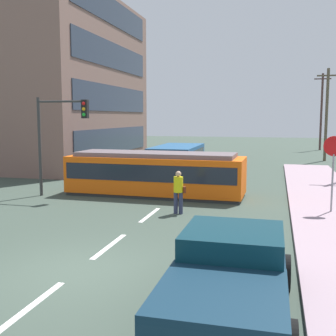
{
  "coord_description": "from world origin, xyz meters",
  "views": [
    {
      "loc": [
        4.61,
        -8.94,
        3.73
      ],
      "look_at": [
        -0.13,
        9.24,
        1.43
      ],
      "focal_mm": 44.66,
      "sensor_mm": 36.0,
      "label": 1
    }
  ],
  "objects_px": {
    "city_bus": "(177,159)",
    "stop_sign": "(334,158)",
    "pickup_truck_parked": "(230,276)",
    "utility_pole_distant": "(321,110)",
    "pedestrian_crossing": "(179,190)",
    "parked_sedan_mid": "(106,169)",
    "streetcar_tram": "(155,173)",
    "utility_pole_far": "(327,113)",
    "traffic_light_mast": "(59,127)"
  },
  "relations": [
    {
      "from": "city_bus",
      "to": "traffic_light_mast",
      "type": "distance_m",
      "value": 8.87
    },
    {
      "from": "traffic_light_mast",
      "to": "stop_sign",
      "type": "bearing_deg",
      "value": -3.67
    },
    {
      "from": "streetcar_tram",
      "to": "pickup_truck_parked",
      "type": "relative_size",
      "value": 1.68
    },
    {
      "from": "streetcar_tram",
      "to": "pedestrian_crossing",
      "type": "bearing_deg",
      "value": -60.98
    },
    {
      "from": "traffic_light_mast",
      "to": "utility_pole_far",
      "type": "bearing_deg",
      "value": 55.69
    },
    {
      "from": "pickup_truck_parked",
      "to": "utility_pole_far",
      "type": "relative_size",
      "value": 0.65
    },
    {
      "from": "utility_pole_distant",
      "to": "streetcar_tram",
      "type": "bearing_deg",
      "value": -108.35
    },
    {
      "from": "pickup_truck_parked",
      "to": "stop_sign",
      "type": "bearing_deg",
      "value": 72.75
    },
    {
      "from": "pickup_truck_parked",
      "to": "parked_sedan_mid",
      "type": "relative_size",
      "value": 1.23
    },
    {
      "from": "parked_sedan_mid",
      "to": "stop_sign",
      "type": "relative_size",
      "value": 1.42
    },
    {
      "from": "streetcar_tram",
      "to": "parked_sedan_mid",
      "type": "xyz_separation_m",
      "value": [
        -4.22,
        3.96,
        -0.44
      ]
    },
    {
      "from": "pickup_truck_parked",
      "to": "utility_pole_distant",
      "type": "distance_m",
      "value": 43.13
    },
    {
      "from": "pedestrian_crossing",
      "to": "parked_sedan_mid",
      "type": "relative_size",
      "value": 0.41
    },
    {
      "from": "streetcar_tram",
      "to": "utility_pole_distant",
      "type": "xyz_separation_m",
      "value": [
        10.33,
        31.16,
        3.39
      ]
    },
    {
      "from": "pickup_truck_parked",
      "to": "parked_sedan_mid",
      "type": "bearing_deg",
      "value": 120.32
    },
    {
      "from": "pickup_truck_parked",
      "to": "traffic_light_mast",
      "type": "xyz_separation_m",
      "value": [
        -9.0,
        9.97,
        2.46
      ]
    },
    {
      "from": "parked_sedan_mid",
      "to": "utility_pole_far",
      "type": "xyz_separation_m",
      "value": [
        13.79,
        14.74,
        3.44
      ]
    },
    {
      "from": "pedestrian_crossing",
      "to": "stop_sign",
      "type": "height_order",
      "value": "stop_sign"
    },
    {
      "from": "parked_sedan_mid",
      "to": "utility_pole_far",
      "type": "bearing_deg",
      "value": 46.91
    },
    {
      "from": "utility_pole_far",
      "to": "utility_pole_distant",
      "type": "distance_m",
      "value": 12.49
    },
    {
      "from": "city_bus",
      "to": "utility_pole_distant",
      "type": "distance_m",
      "value": 27.34
    },
    {
      "from": "stop_sign",
      "to": "traffic_light_mast",
      "type": "bearing_deg",
      "value": 176.33
    },
    {
      "from": "utility_pole_distant",
      "to": "traffic_light_mast",
      "type": "bearing_deg",
      "value": -114.01
    },
    {
      "from": "pedestrian_crossing",
      "to": "utility_pole_far",
      "type": "distance_m",
      "value": 23.71
    },
    {
      "from": "stop_sign",
      "to": "city_bus",
      "type": "bearing_deg",
      "value": 133.54
    },
    {
      "from": "pedestrian_crossing",
      "to": "parked_sedan_mid",
      "type": "height_order",
      "value": "pedestrian_crossing"
    },
    {
      "from": "utility_pole_far",
      "to": "parked_sedan_mid",
      "type": "bearing_deg",
      "value": -133.09
    },
    {
      "from": "pedestrian_crossing",
      "to": "stop_sign",
      "type": "relative_size",
      "value": 0.58
    },
    {
      "from": "pedestrian_crossing",
      "to": "parked_sedan_mid",
      "type": "xyz_separation_m",
      "value": [
        -6.18,
        7.5,
        -0.32
      ]
    },
    {
      "from": "traffic_light_mast",
      "to": "streetcar_tram",
      "type": "bearing_deg",
      "value": 19.42
    },
    {
      "from": "city_bus",
      "to": "traffic_light_mast",
      "type": "bearing_deg",
      "value": -116.19
    },
    {
      "from": "streetcar_tram",
      "to": "utility_pole_far",
      "type": "relative_size",
      "value": 1.09
    },
    {
      "from": "streetcar_tram",
      "to": "utility_pole_far",
      "type": "height_order",
      "value": "utility_pole_far"
    },
    {
      "from": "city_bus",
      "to": "utility_pole_distant",
      "type": "height_order",
      "value": "utility_pole_distant"
    },
    {
      "from": "pedestrian_crossing",
      "to": "traffic_light_mast",
      "type": "bearing_deg",
      "value": 161.56
    },
    {
      "from": "city_bus",
      "to": "stop_sign",
      "type": "xyz_separation_m",
      "value": [
        8.06,
        -8.48,
        1.08
      ]
    },
    {
      "from": "streetcar_tram",
      "to": "utility_pole_far",
      "type": "distance_m",
      "value": 21.22
    },
    {
      "from": "streetcar_tram",
      "to": "pickup_truck_parked",
      "type": "bearing_deg",
      "value": -67.27
    },
    {
      "from": "streetcar_tram",
      "to": "utility_pole_distant",
      "type": "relative_size",
      "value": 0.99
    },
    {
      "from": "utility_pole_distant",
      "to": "city_bus",
      "type": "bearing_deg",
      "value": -113.32
    },
    {
      "from": "pedestrian_crossing",
      "to": "pickup_truck_parked",
      "type": "height_order",
      "value": "pedestrian_crossing"
    },
    {
      "from": "city_bus",
      "to": "pedestrian_crossing",
      "type": "distance_m",
      "value": 10.06
    },
    {
      "from": "streetcar_tram",
      "to": "stop_sign",
      "type": "xyz_separation_m",
      "value": [
        7.66,
        -2.24,
        1.13
      ]
    },
    {
      "from": "streetcar_tram",
      "to": "stop_sign",
      "type": "distance_m",
      "value": 8.06
    },
    {
      "from": "streetcar_tram",
      "to": "stop_sign",
      "type": "bearing_deg",
      "value": -16.33
    },
    {
      "from": "pedestrian_crossing",
      "to": "streetcar_tram",
      "type": "bearing_deg",
      "value": 119.02
    },
    {
      "from": "streetcar_tram",
      "to": "traffic_light_mast",
      "type": "height_order",
      "value": "traffic_light_mast"
    },
    {
      "from": "streetcar_tram",
      "to": "pedestrian_crossing",
      "type": "distance_m",
      "value": 4.05
    },
    {
      "from": "utility_pole_far",
      "to": "pedestrian_crossing",
      "type": "bearing_deg",
      "value": -108.88
    },
    {
      "from": "parked_sedan_mid",
      "to": "utility_pole_distant",
      "type": "height_order",
      "value": "utility_pole_distant"
    }
  ]
}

